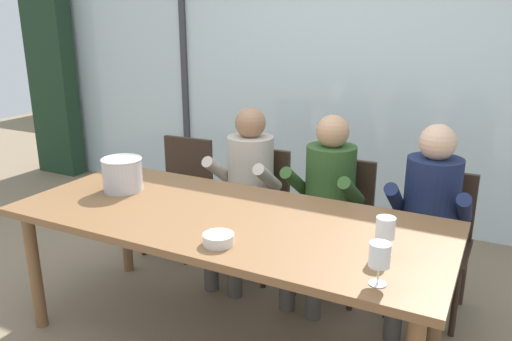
{
  "coord_description": "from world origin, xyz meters",
  "views": [
    {
      "loc": [
        1.26,
        -2.1,
        1.75
      ],
      "look_at": [
        0.0,
        0.35,
        0.91
      ],
      "focal_mm": 35.03,
      "sensor_mm": 36.0,
      "label": 1
    }
  ],
  "objects_px": {
    "dining_table": "(226,228)",
    "ice_bucket_primary": "(122,174)",
    "chair_right_of_center": "(434,232)",
    "tasting_bowl": "(218,239)",
    "chair_center": "(338,215)",
    "person_beige_jumper": "(245,183)",
    "chair_near_curtain": "(182,186)",
    "wine_glass_near_bucket": "(385,230)",
    "person_navy_polo": "(428,213)",
    "wine_glass_by_left_taster": "(380,257)",
    "person_olive_shirt": "(325,196)",
    "chair_left_of_center": "(256,201)"
  },
  "relations": [
    {
      "from": "wine_glass_by_left_taster",
      "to": "wine_glass_near_bucket",
      "type": "distance_m",
      "value": 0.27
    },
    {
      "from": "chair_right_of_center",
      "to": "person_navy_polo",
      "type": "height_order",
      "value": "person_navy_polo"
    },
    {
      "from": "person_olive_shirt",
      "to": "chair_near_curtain",
      "type": "bearing_deg",
      "value": 176.47
    },
    {
      "from": "chair_right_of_center",
      "to": "person_navy_polo",
      "type": "distance_m",
      "value": 0.23
    },
    {
      "from": "tasting_bowl",
      "to": "wine_glass_near_bucket",
      "type": "xyz_separation_m",
      "value": [
        0.7,
        0.24,
        0.09
      ]
    },
    {
      "from": "wine_glass_near_bucket",
      "to": "dining_table",
      "type": "bearing_deg",
      "value": 174.72
    },
    {
      "from": "dining_table",
      "to": "ice_bucket_primary",
      "type": "xyz_separation_m",
      "value": [
        -0.75,
        0.06,
        0.17
      ]
    },
    {
      "from": "ice_bucket_primary",
      "to": "person_olive_shirt",
      "type": "bearing_deg",
      "value": 33.93
    },
    {
      "from": "chair_center",
      "to": "wine_glass_by_left_taster",
      "type": "bearing_deg",
      "value": -66.24
    },
    {
      "from": "person_navy_polo",
      "to": "tasting_bowl",
      "type": "xyz_separation_m",
      "value": [
        -0.77,
        -1.08,
        0.12
      ]
    },
    {
      "from": "chair_right_of_center",
      "to": "dining_table",
      "type": "bearing_deg",
      "value": -134.78
    },
    {
      "from": "chair_right_of_center",
      "to": "tasting_bowl",
      "type": "xyz_separation_m",
      "value": [
        -0.79,
        -1.23,
        0.29
      ]
    },
    {
      "from": "chair_center",
      "to": "wine_glass_near_bucket",
      "type": "bearing_deg",
      "value": -62.5
    },
    {
      "from": "chair_right_of_center",
      "to": "person_navy_polo",
      "type": "xyz_separation_m",
      "value": [
        -0.03,
        -0.15,
        0.17
      ]
    },
    {
      "from": "chair_right_of_center",
      "to": "person_beige_jumper",
      "type": "relative_size",
      "value": 0.73
    },
    {
      "from": "chair_left_of_center",
      "to": "tasting_bowl",
      "type": "relative_size",
      "value": 5.96
    },
    {
      "from": "ice_bucket_primary",
      "to": "tasting_bowl",
      "type": "distance_m",
      "value": 0.98
    },
    {
      "from": "chair_left_of_center",
      "to": "person_beige_jumper",
      "type": "xyz_separation_m",
      "value": [
        -0.01,
        -0.14,
        0.17
      ]
    },
    {
      "from": "chair_near_curtain",
      "to": "chair_left_of_center",
      "type": "relative_size",
      "value": 1.0
    },
    {
      "from": "dining_table",
      "to": "wine_glass_near_bucket",
      "type": "xyz_separation_m",
      "value": [
        0.85,
        -0.08,
        0.19
      ]
    },
    {
      "from": "chair_left_of_center",
      "to": "wine_glass_by_left_taster",
      "type": "xyz_separation_m",
      "value": [
        1.16,
        -1.24,
        0.38
      ]
    },
    {
      "from": "ice_bucket_primary",
      "to": "tasting_bowl",
      "type": "height_order",
      "value": "ice_bucket_primary"
    },
    {
      "from": "chair_right_of_center",
      "to": "ice_bucket_primary",
      "type": "relative_size",
      "value": 3.58
    },
    {
      "from": "chair_left_of_center",
      "to": "person_beige_jumper",
      "type": "relative_size",
      "value": 0.73
    },
    {
      "from": "chair_near_curtain",
      "to": "person_navy_polo",
      "type": "height_order",
      "value": "person_navy_polo"
    },
    {
      "from": "dining_table",
      "to": "chair_center",
      "type": "relative_size",
      "value": 2.68
    },
    {
      "from": "wine_glass_near_bucket",
      "to": "person_olive_shirt",
      "type": "bearing_deg",
      "value": 123.94
    },
    {
      "from": "chair_near_curtain",
      "to": "wine_glass_near_bucket",
      "type": "xyz_separation_m",
      "value": [
        1.79,
        -1.0,
        0.38
      ]
    },
    {
      "from": "dining_table",
      "to": "person_navy_polo",
      "type": "distance_m",
      "value": 1.19
    },
    {
      "from": "person_olive_shirt",
      "to": "wine_glass_near_bucket",
      "type": "xyz_separation_m",
      "value": [
        0.56,
        -0.84,
        0.21
      ]
    },
    {
      "from": "chair_near_curtain",
      "to": "person_olive_shirt",
      "type": "bearing_deg",
      "value": -10.37
    },
    {
      "from": "chair_near_curtain",
      "to": "person_beige_jumper",
      "type": "xyz_separation_m",
      "value": [
        0.65,
        -0.16,
        0.17
      ]
    },
    {
      "from": "chair_center",
      "to": "person_olive_shirt",
      "type": "height_order",
      "value": "person_olive_shirt"
    },
    {
      "from": "dining_table",
      "to": "wine_glass_by_left_taster",
      "type": "bearing_deg",
      "value": -21.24
    },
    {
      "from": "person_olive_shirt",
      "to": "person_navy_polo",
      "type": "relative_size",
      "value": 1.0
    },
    {
      "from": "chair_center",
      "to": "ice_bucket_primary",
      "type": "xyz_separation_m",
      "value": [
        -1.08,
        -0.83,
        0.37
      ]
    },
    {
      "from": "tasting_bowl",
      "to": "wine_glass_near_bucket",
      "type": "height_order",
      "value": "wine_glass_near_bucket"
    },
    {
      "from": "wine_glass_near_bucket",
      "to": "person_beige_jumper",
      "type": "bearing_deg",
      "value": 143.67
    },
    {
      "from": "dining_table",
      "to": "chair_center",
      "type": "height_order",
      "value": "chair_center"
    },
    {
      "from": "person_beige_jumper",
      "to": "ice_bucket_primary",
      "type": "height_order",
      "value": "person_beige_jumper"
    },
    {
      "from": "person_navy_polo",
      "to": "ice_bucket_primary",
      "type": "relative_size",
      "value": 4.91
    },
    {
      "from": "person_olive_shirt",
      "to": "ice_bucket_primary",
      "type": "relative_size",
      "value": 4.91
    },
    {
      "from": "tasting_bowl",
      "to": "ice_bucket_primary",
      "type": "bearing_deg",
      "value": 156.95
    },
    {
      "from": "chair_near_curtain",
      "to": "person_beige_jumper",
      "type": "distance_m",
      "value": 0.69
    },
    {
      "from": "chair_left_of_center",
      "to": "wine_glass_near_bucket",
      "type": "relative_size",
      "value": 4.96
    },
    {
      "from": "person_navy_polo",
      "to": "wine_glass_by_left_taster",
      "type": "distance_m",
      "value": 1.12
    },
    {
      "from": "chair_center",
      "to": "person_beige_jumper",
      "type": "bearing_deg",
      "value": -167.76
    },
    {
      "from": "chair_left_of_center",
      "to": "ice_bucket_primary",
      "type": "height_order",
      "value": "ice_bucket_primary"
    },
    {
      "from": "person_navy_polo",
      "to": "wine_glass_by_left_taster",
      "type": "bearing_deg",
      "value": -91.67
    },
    {
      "from": "chair_center",
      "to": "chair_right_of_center",
      "type": "xyz_separation_m",
      "value": [
        0.61,
        0.01,
        0.0
      ]
    }
  ]
}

